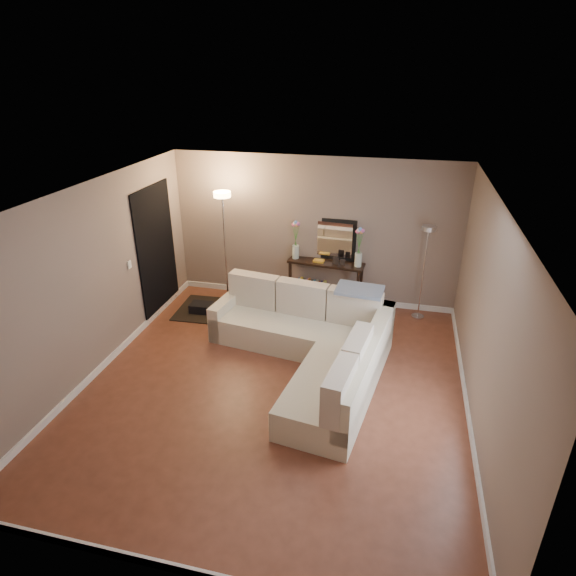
% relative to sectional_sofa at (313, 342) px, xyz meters
% --- Properties ---
extents(floor, '(5.00, 5.50, 0.01)m').
position_rel_sectional_sofa_xyz_m(floor, '(-0.40, -0.67, -0.35)').
color(floor, brown).
rests_on(floor, ground).
extents(ceiling, '(5.00, 5.50, 0.01)m').
position_rel_sectional_sofa_xyz_m(ceiling, '(-0.40, -0.67, 2.26)').
color(ceiling, white).
rests_on(ceiling, ground).
extents(wall_back, '(5.00, 0.02, 2.60)m').
position_rel_sectional_sofa_xyz_m(wall_back, '(-0.40, 2.09, 0.95)').
color(wall_back, gray).
rests_on(wall_back, ground).
extents(wall_front, '(5.00, 0.02, 2.60)m').
position_rel_sectional_sofa_xyz_m(wall_front, '(-0.40, -3.43, 0.95)').
color(wall_front, gray).
rests_on(wall_front, ground).
extents(wall_left, '(0.02, 5.50, 2.60)m').
position_rel_sectional_sofa_xyz_m(wall_left, '(-2.91, -0.67, 0.95)').
color(wall_left, gray).
rests_on(wall_left, ground).
extents(wall_right, '(0.02, 5.50, 2.60)m').
position_rel_sectional_sofa_xyz_m(wall_right, '(2.11, -0.67, 0.95)').
color(wall_right, gray).
rests_on(wall_right, ground).
extents(baseboard_back, '(5.00, 0.03, 0.10)m').
position_rel_sectional_sofa_xyz_m(baseboard_back, '(-0.40, 2.07, -0.30)').
color(baseboard_back, white).
rests_on(baseboard_back, ground).
extents(baseboard_front, '(5.00, 0.03, 0.10)m').
position_rel_sectional_sofa_xyz_m(baseboard_front, '(-0.40, -3.40, -0.30)').
color(baseboard_front, white).
rests_on(baseboard_front, ground).
extents(baseboard_left, '(0.03, 5.50, 0.10)m').
position_rel_sectional_sofa_xyz_m(baseboard_left, '(-2.89, -0.67, -0.30)').
color(baseboard_left, white).
rests_on(baseboard_left, ground).
extents(baseboard_right, '(0.03, 5.50, 0.10)m').
position_rel_sectional_sofa_xyz_m(baseboard_right, '(2.08, -0.67, -0.30)').
color(baseboard_right, white).
rests_on(baseboard_right, ground).
extents(doorway, '(0.02, 1.20, 2.20)m').
position_rel_sectional_sofa_xyz_m(doorway, '(-2.88, 1.03, 0.75)').
color(doorway, black).
rests_on(doorway, ground).
extents(switch_plate, '(0.02, 0.08, 0.12)m').
position_rel_sectional_sofa_xyz_m(switch_plate, '(-2.88, 0.18, 0.85)').
color(switch_plate, white).
rests_on(switch_plate, ground).
extents(sectional_sofa, '(2.79, 2.93, 0.95)m').
position_rel_sectional_sofa_xyz_m(sectional_sofa, '(0.00, 0.00, 0.00)').
color(sectional_sofa, beige).
rests_on(sectional_sofa, floor).
extents(throw_blanket, '(0.71, 0.46, 0.09)m').
position_rel_sectional_sofa_xyz_m(throw_blanket, '(0.56, 0.59, 0.61)').
color(throw_blanket, slate).
rests_on(throw_blanket, sectional_sofa).
extents(console_table, '(1.36, 0.50, 0.82)m').
position_rel_sectional_sofa_xyz_m(console_table, '(-0.23, 1.92, 0.11)').
color(console_table, black).
rests_on(console_table, floor).
extents(leaning_mirror, '(0.94, 0.14, 0.74)m').
position_rel_sectional_sofa_xyz_m(leaning_mirror, '(-0.12, 2.08, 0.84)').
color(leaning_mirror, black).
rests_on(leaning_mirror, console_table).
extents(table_decor, '(0.56, 0.15, 0.13)m').
position_rel_sectional_sofa_xyz_m(table_decor, '(-0.15, 1.88, 0.49)').
color(table_decor, gold).
rests_on(table_decor, console_table).
extents(flower_vase_left, '(0.16, 0.13, 0.70)m').
position_rel_sectional_sofa_xyz_m(flower_vase_left, '(-0.70, 1.97, 0.76)').
color(flower_vase_left, silver).
rests_on(flower_vase_left, console_table).
extents(flower_vase_right, '(0.16, 0.13, 0.70)m').
position_rel_sectional_sofa_xyz_m(flower_vase_right, '(0.42, 1.85, 0.76)').
color(flower_vase_right, silver).
rests_on(flower_vase_right, console_table).
extents(floor_lamp_lit, '(0.30, 0.30, 2.03)m').
position_rel_sectional_sofa_xyz_m(floor_lamp_lit, '(-1.87, 1.59, 1.09)').
color(floor_lamp_lit, silver).
rests_on(floor_lamp_lit, floor).
extents(floor_lamp_unlit, '(0.26, 0.26, 1.63)m').
position_rel_sectional_sofa_xyz_m(floor_lamp_unlit, '(1.50, 1.78, 0.80)').
color(floor_lamp_unlit, silver).
rests_on(floor_lamp_unlit, floor).
extents(charcoal_rug, '(1.37, 1.06, 0.02)m').
position_rel_sectional_sofa_xyz_m(charcoal_rug, '(-1.96, 1.20, -0.34)').
color(charcoal_rug, black).
rests_on(charcoal_rug, floor).
extents(black_bag, '(0.39, 0.28, 0.24)m').
position_rel_sectional_sofa_xyz_m(black_bag, '(-2.19, 1.09, -0.31)').
color(black_bag, black).
rests_on(black_bag, charcoal_rug).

